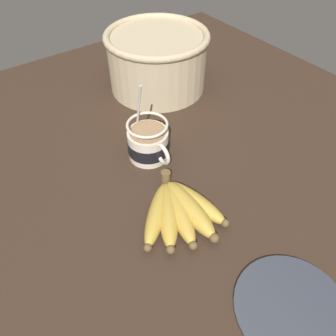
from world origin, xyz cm
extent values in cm
cube|color=#332319|center=(0.00, 0.00, 1.90)|extent=(136.74, 136.74, 3.79)
cylinder|color=beige|center=(-8.60, 1.63, 7.20)|extent=(9.09, 9.09, 6.81)
cylinder|color=black|center=(-8.60, 1.63, 6.91)|extent=(9.29, 9.29, 3.11)
torus|color=beige|center=(-3.20, 1.63, 8.24)|extent=(5.17, 0.90, 5.17)
cylinder|color=#997551|center=(-8.60, 1.63, 10.70)|extent=(7.89, 7.89, 0.40)
torus|color=beige|center=(-8.60, 1.63, 12.68)|extent=(9.09, 9.09, 0.60)
cylinder|color=#B2B2B7|center=(-12.12, 1.63, 13.28)|extent=(4.34, 0.50, 16.10)
ellipsoid|color=#B2B2B7|center=(-10.19, 1.63, 5.29)|extent=(3.00, 2.00, 0.80)
cylinder|color=brown|center=(1.42, -0.81, 6.52)|extent=(2.00, 2.00, 3.00)
ellipsoid|color=#B79338|center=(7.18, -7.04, 5.48)|extent=(12.63, 13.28, 3.37)
sphere|color=brown|center=(12.26, -12.54, 5.48)|extent=(1.52, 1.52, 1.52)
ellipsoid|color=#B79338|center=(8.61, -5.47, 5.61)|extent=(14.68, 11.29, 3.63)
sphere|color=brown|center=(14.96, -9.59, 5.61)|extent=(1.64, 1.64, 1.64)
ellipsoid|color=#B79338|center=(9.49, -3.53, 5.57)|extent=(15.38, 8.19, 3.56)
sphere|color=brown|center=(16.61, -5.94, 5.57)|extent=(1.60, 1.60, 1.60)
ellipsoid|color=#B79338|center=(10.09, -1.47, 5.79)|extent=(15.64, 5.15, 3.99)
sphere|color=brown|center=(17.76, -2.06, 5.79)|extent=(1.79, 1.79, 1.79)
ellipsoid|color=#B79338|center=(9.44, 0.59, 5.53)|extent=(14.66, 5.88, 3.48)
sphere|color=brown|center=(16.47, 1.82, 5.53)|extent=(1.57, 1.57, 1.57)
cylinder|color=tan|center=(-31.73, 20.36, 11.32)|extent=(26.95, 26.95, 15.06)
torus|color=tan|center=(-31.73, 20.36, 18.85)|extent=(28.29, 28.29, 1.89)
cylinder|color=#333842|center=(33.76, 0.21, 4.09)|extent=(18.12, 18.12, 0.60)
camera|label=1|loc=(38.49, -27.39, 55.71)|focal=35.00mm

